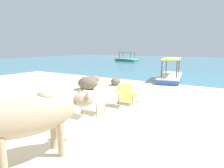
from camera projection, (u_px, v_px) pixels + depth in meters
name	position (u px, v px, depth m)	size (l,w,h in m)	color
sand_beach	(39.00, 119.00, 5.20)	(18.00, 14.00, 0.04)	beige
water_surface	(190.00, 64.00, 23.68)	(60.00, 36.00, 0.03)	teal
cow	(33.00, 116.00, 3.18)	(1.15, 2.08, 1.17)	tan
deck_chair_near	(126.00, 94.00, 6.39)	(0.56, 0.78, 0.68)	#A37A4C
deck_chair_far	(90.00, 101.00, 5.47)	(0.56, 0.77, 0.68)	#A37A4C
shore_rock_large	(88.00, 83.00, 8.78)	(0.89, 0.79, 0.60)	#6B5B4C
shore_rock_medium	(94.00, 79.00, 10.71)	(0.72, 0.59, 0.38)	gray
shore_rock_small	(116.00, 81.00, 9.85)	(0.59, 0.47, 0.38)	#756651
boat_blue	(171.00, 76.00, 11.33)	(1.76, 3.81, 1.29)	#3866B7
boat_green	(127.00, 59.00, 27.81)	(3.84, 1.98, 1.29)	#338E66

